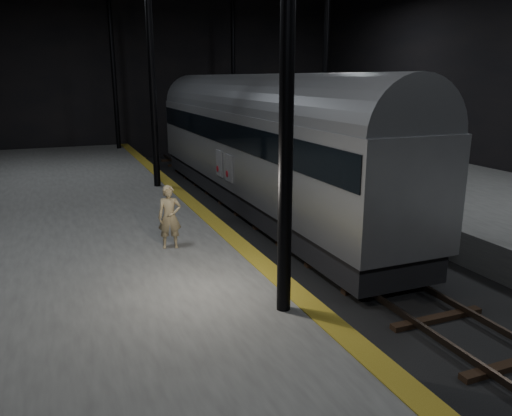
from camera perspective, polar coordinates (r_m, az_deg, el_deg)
ground at (r=15.01m, az=9.77°, el=-6.06°), size 44.00×44.00×0.00m
platform_left at (r=12.77m, az=-20.43°, el=-8.18°), size 9.00×43.80×1.00m
tactile_strip at (r=13.31m, az=-2.06°, el=-3.98°), size 0.50×43.80×0.01m
track at (r=14.98m, az=9.79°, el=-5.81°), size 2.40×43.00×0.24m
train at (r=20.30m, az=-0.14°, el=8.13°), size 2.96×19.73×5.27m
woman at (r=12.91m, az=-9.84°, el=-1.01°), size 0.66×0.50×1.63m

